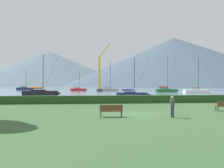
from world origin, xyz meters
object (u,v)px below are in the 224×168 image
at_px(park_bench_near_path, 111,110).
at_px(person_seated_viewer, 172,105).
at_px(sailboat_slip_8, 25,89).
at_px(park_bench_under_tree, 224,105).
at_px(sailboat_slip_1, 109,89).
at_px(sailboat_slip_7, 197,91).
at_px(sailboat_slip_0, 132,94).
at_px(sailboat_slip_2, 78,89).
at_px(dock_crane, 100,76).
at_px(sailboat_slip_3, 166,90).
at_px(sailboat_slip_4, 41,93).

xyz_separation_m(park_bench_near_path, person_seated_viewer, (4.61, -0.70, 0.44)).
xyz_separation_m(sailboat_slip_8, park_bench_under_tree, (43.59, -87.28, -0.15)).
bearing_deg(sailboat_slip_8, person_seated_viewer, -56.32).
height_order(sailboat_slip_1, sailboat_slip_7, sailboat_slip_1).
bearing_deg(person_seated_viewer, sailboat_slip_0, 72.78).
height_order(sailboat_slip_2, sailboat_slip_8, sailboat_slip_8).
bearing_deg(person_seated_viewer, dock_crane, 79.66).
distance_m(sailboat_slip_2, sailboat_slip_3, 35.81).
xyz_separation_m(sailboat_slip_4, sailboat_slip_8, (-19.89, 56.83, -0.01)).
distance_m(sailboat_slip_2, sailboat_slip_4, 40.65).
relative_size(sailboat_slip_8, person_seated_viewer, 5.88).
distance_m(sailboat_slip_7, park_bench_near_path, 52.80).
bearing_deg(sailboat_slip_4, person_seated_viewer, -51.63).
bearing_deg(sailboat_slip_1, sailboat_slip_8, 152.71).
xyz_separation_m(sailboat_slip_1, sailboat_slip_7, (23.50, -24.40, 0.03)).
relative_size(sailboat_slip_1, park_bench_under_tree, 6.98).
relative_size(sailboat_slip_7, sailboat_slip_8, 1.08).
distance_m(sailboat_slip_1, sailboat_slip_3, 22.90).
relative_size(sailboat_slip_1, sailboat_slip_4, 1.23).
relative_size(sailboat_slip_3, sailboat_slip_7, 1.17).
xyz_separation_m(sailboat_slip_0, park_bench_under_tree, (4.29, -23.77, -0.04)).
xyz_separation_m(person_seated_viewer, dock_crane, (-2.70, 66.77, 4.78)).
bearing_deg(sailboat_slip_4, sailboat_slip_2, 92.83).
bearing_deg(sailboat_slip_0, person_seated_viewer, -82.70).
xyz_separation_m(sailboat_slip_1, park_bench_near_path, (-5.69, -68.40, -0.13)).
distance_m(sailboat_slip_8, park_bench_near_path, 95.78).
distance_m(park_bench_near_path, park_bench_under_tree, 11.43).
bearing_deg(person_seated_viewer, sailboat_slip_4, 104.24).
height_order(sailboat_slip_0, sailboat_slip_7, sailboat_slip_7).
xyz_separation_m(sailboat_slip_0, sailboat_slip_2, (-13.31, 46.88, 0.00)).
distance_m(sailboat_slip_2, park_bench_under_tree, 72.80).
bearing_deg(dock_crane, sailboat_slip_7, -38.99).
height_order(sailboat_slip_1, sailboat_slip_3, sailboat_slip_3).
distance_m(person_seated_viewer, dock_crane, 67.00).
xyz_separation_m(sailboat_slip_3, park_bench_near_path, (-23.74, -54.29, -0.17)).
xyz_separation_m(sailboat_slip_8, park_bench_near_path, (32.51, -90.09, -0.15)).
distance_m(sailboat_slip_3, park_bench_near_path, 59.25).
relative_size(sailboat_slip_7, person_seated_viewer, 6.35).
bearing_deg(sailboat_slip_0, park_bench_under_tree, -67.90).
bearing_deg(sailboat_slip_7, sailboat_slip_2, 146.63).
bearing_deg(sailboat_slip_4, sailboat_slip_1, 73.93).
height_order(sailboat_slip_3, park_bench_near_path, sailboat_slip_3).
distance_m(sailboat_slip_2, dock_crane, 12.34).
height_order(sailboat_slip_1, dock_crane, dock_crane).
bearing_deg(dock_crane, sailboat_slip_2, 138.80).
xyz_separation_m(sailboat_slip_2, sailboat_slip_4, (-6.10, -40.19, 0.13)).
distance_m(sailboat_slip_4, park_bench_near_path, 35.58).
distance_m(sailboat_slip_1, park_bench_under_tree, 65.81).
relative_size(sailboat_slip_7, park_bench_near_path, 5.86).
bearing_deg(sailboat_slip_2, dock_crane, -32.88).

